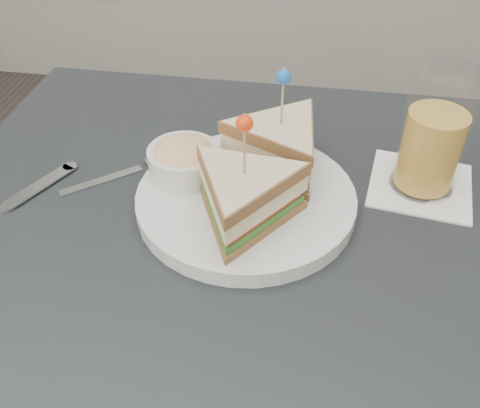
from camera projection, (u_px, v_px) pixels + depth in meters
name	position (u px, v px, depth m)	size (l,w,h in m)	color
table	(231.00, 283.00, 0.69)	(0.80, 0.80, 0.75)	black
plate_meal	(251.00, 175.00, 0.66)	(0.37, 0.37, 0.16)	silver
cutlery_fork	(129.00, 172.00, 0.74)	(0.15, 0.13, 0.01)	silver
cutlery_knife	(11.00, 204.00, 0.68)	(0.10, 0.18, 0.01)	white
drink_set	(433.00, 140.00, 0.67)	(0.15, 0.15, 0.17)	white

